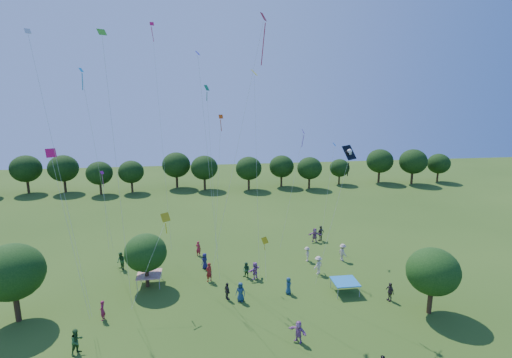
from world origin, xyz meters
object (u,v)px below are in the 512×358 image
object	(u,v)px
tent_red_stripe	(149,274)
tent_blue	(345,282)
near_tree_west	(12,272)
near_tree_east	(433,272)
near_tree_north	(146,253)
red_high_kite	(252,79)
pirate_kite	(349,155)

from	to	relation	value
tent_red_stripe	tent_blue	size ratio (longest dim) A/B	1.00
near_tree_west	tent_blue	xyz separation A→B (m)	(27.18, 0.79, -3.12)
near_tree_east	tent_red_stripe	xyz separation A→B (m)	(-23.25, 8.12, -2.62)
near_tree_west	near_tree_north	xyz separation A→B (m)	(9.42, 4.38, -0.80)
near_tree_north	near_tree_east	world-z (taller)	near_tree_east
near_tree_west	near_tree_east	xyz separation A→B (m)	(32.83, -3.44, -0.50)
near_tree_east	tent_blue	world-z (taller)	near_tree_east
tent_blue	red_high_kite	xyz separation A→B (m)	(-8.49, -0.77, 17.65)
tent_blue	red_high_kite	size ratio (longest dim) A/B	0.10
near_tree_north	near_tree_east	size ratio (longest dim) A/B	0.92
near_tree_west	tent_red_stripe	world-z (taller)	near_tree_west
tent_blue	red_high_kite	world-z (taller)	red_high_kite
near_tree_north	tent_blue	distance (m)	18.27
near_tree_west	red_high_kite	distance (m)	23.68
near_tree_east	tent_red_stripe	bearing A→B (deg)	160.76
near_tree_north	near_tree_east	xyz separation A→B (m)	(23.41, -7.81, 0.30)
near_tree_north	red_high_kite	xyz separation A→B (m)	(9.27, -4.36, 15.34)
tent_red_stripe	tent_blue	xyz separation A→B (m)	(17.61, -3.89, 0.00)
pirate_kite	red_high_kite	distance (m)	9.66
near_tree_east	tent_blue	xyz separation A→B (m)	(-5.64, 4.23, -2.62)
tent_blue	pirate_kite	distance (m)	11.93
near_tree_north	tent_red_stripe	distance (m)	2.34
near_tree_west	tent_red_stripe	distance (m)	11.11
near_tree_west	pirate_kite	size ratio (longest dim) A/B	0.52
near_tree_east	red_high_kite	bearing A→B (deg)	166.27
pirate_kite	red_high_kite	xyz separation A→B (m)	(-7.65, 0.73, 5.85)
near_tree_west	near_tree_north	bearing A→B (deg)	24.92
tent_blue	pirate_kite	bearing A→B (deg)	-119.32
near_tree_east	tent_red_stripe	world-z (taller)	near_tree_east
near_tree_north	pirate_kite	distance (m)	20.06
near_tree_east	pirate_kite	bearing A→B (deg)	157.19
near_tree_west	near_tree_east	distance (m)	33.01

